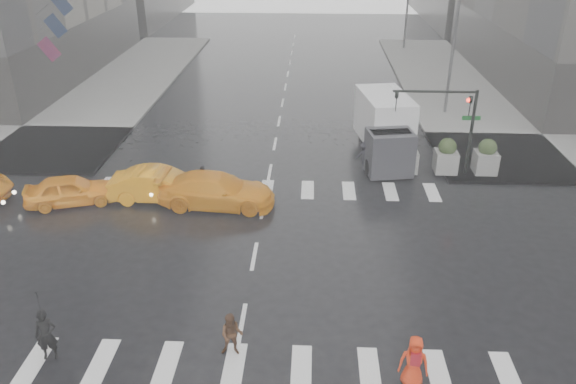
{
  "coord_description": "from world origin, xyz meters",
  "views": [
    {
      "loc": [
        2.19,
        -18.48,
        12.03
      ],
      "look_at": [
        1.23,
        2.0,
        1.85
      ],
      "focal_mm": 35.0,
      "sensor_mm": 36.0,
      "label": 1
    }
  ],
  "objects_px": {
    "pedestrian_brown": "(232,335)",
    "taxi_front": "(70,190)",
    "taxi_mid": "(160,185)",
    "pedestrian_orange": "(414,362)",
    "box_truck": "(385,127)",
    "traffic_signal_pole": "(453,115)"
  },
  "relations": [
    {
      "from": "pedestrian_brown",
      "to": "box_truck",
      "type": "bearing_deg",
      "value": 68.95
    },
    {
      "from": "pedestrian_orange",
      "to": "taxi_front",
      "type": "height_order",
      "value": "pedestrian_orange"
    },
    {
      "from": "pedestrian_orange",
      "to": "taxi_mid",
      "type": "xyz_separation_m",
      "value": [
        -9.96,
        11.13,
        -0.1
      ]
    },
    {
      "from": "traffic_signal_pole",
      "to": "box_truck",
      "type": "bearing_deg",
      "value": 142.48
    },
    {
      "from": "pedestrian_brown",
      "to": "taxi_front",
      "type": "bearing_deg",
      "value": 133.14
    },
    {
      "from": "traffic_signal_pole",
      "to": "box_truck",
      "type": "xyz_separation_m",
      "value": [
        -2.92,
        2.25,
        -1.45
      ]
    },
    {
      "from": "taxi_front",
      "to": "box_truck",
      "type": "xyz_separation_m",
      "value": [
        14.94,
        6.18,
        1.08
      ]
    },
    {
      "from": "taxi_front",
      "to": "box_truck",
      "type": "relative_size",
      "value": 0.65
    },
    {
      "from": "pedestrian_brown",
      "to": "taxi_front",
      "type": "height_order",
      "value": "pedestrian_brown"
    },
    {
      "from": "pedestrian_orange",
      "to": "taxi_front",
      "type": "relative_size",
      "value": 0.42
    },
    {
      "from": "pedestrian_brown",
      "to": "taxi_front",
      "type": "distance_m",
      "value": 12.91
    },
    {
      "from": "pedestrian_brown",
      "to": "taxi_mid",
      "type": "relative_size",
      "value": 0.31
    },
    {
      "from": "pedestrian_orange",
      "to": "box_truck",
      "type": "height_order",
      "value": "box_truck"
    },
    {
      "from": "taxi_mid",
      "to": "pedestrian_brown",
      "type": "bearing_deg",
      "value": -155.5
    },
    {
      "from": "pedestrian_brown",
      "to": "pedestrian_orange",
      "type": "distance_m",
      "value": 5.35
    },
    {
      "from": "pedestrian_brown",
      "to": "pedestrian_orange",
      "type": "relative_size",
      "value": 0.85
    },
    {
      "from": "pedestrian_brown",
      "to": "pedestrian_orange",
      "type": "xyz_separation_m",
      "value": [
        5.24,
        -1.06,
        0.14
      ]
    },
    {
      "from": "traffic_signal_pole",
      "to": "pedestrian_brown",
      "type": "height_order",
      "value": "traffic_signal_pole"
    },
    {
      "from": "taxi_front",
      "to": "taxi_mid",
      "type": "distance_m",
      "value": 4.07
    },
    {
      "from": "traffic_signal_pole",
      "to": "pedestrian_orange",
      "type": "relative_size",
      "value": 2.64
    },
    {
      "from": "taxi_front",
      "to": "pedestrian_orange",
      "type": "bearing_deg",
      "value": -144.41
    },
    {
      "from": "taxi_mid",
      "to": "pedestrian_orange",
      "type": "bearing_deg",
      "value": -138.79
    }
  ]
}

